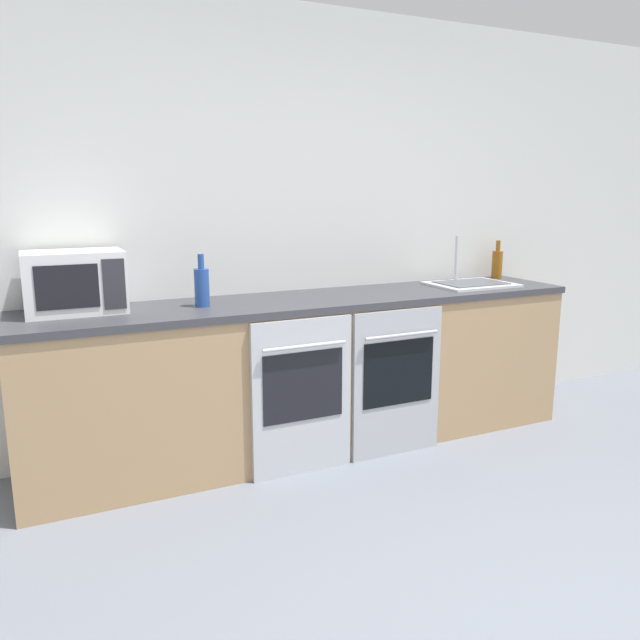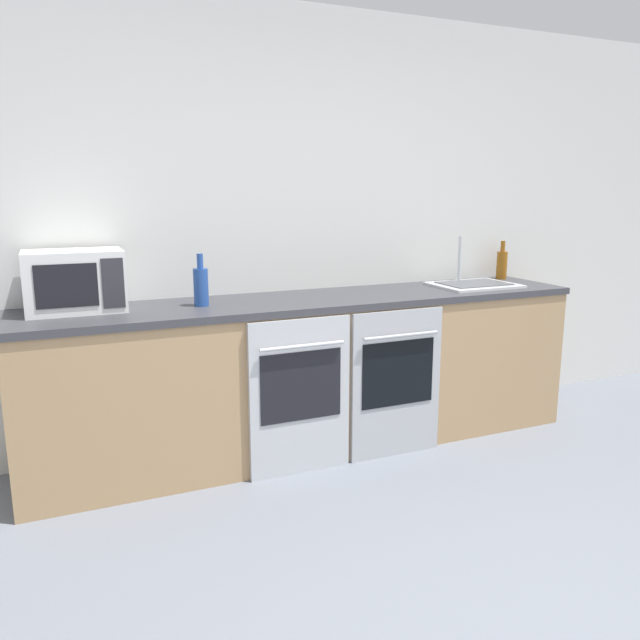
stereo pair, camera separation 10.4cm
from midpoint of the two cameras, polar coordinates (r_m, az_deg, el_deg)
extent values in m
cube|color=silver|center=(3.90, -1.79, 8.40)|extent=(10.00, 0.06, 2.60)
cube|color=tan|center=(3.75, 0.20, -5.16)|extent=(3.29, 0.61, 0.88)
cube|color=#38383D|center=(3.64, 0.20, 1.75)|extent=(3.31, 0.63, 0.04)
cube|color=#B7BABF|center=(3.39, -0.94, -7.10)|extent=(0.58, 0.03, 0.87)
cube|color=black|center=(3.35, -0.82, -6.07)|extent=(0.46, 0.01, 0.38)
cylinder|color=#B7BABF|center=(3.27, -0.69, -2.41)|extent=(0.47, 0.02, 0.02)
cube|color=#A8AAAF|center=(3.65, 7.81, -5.82)|extent=(0.58, 0.03, 0.87)
cube|color=black|center=(3.61, 7.99, -4.85)|extent=(0.46, 0.01, 0.38)
cylinder|color=#A8AAAF|center=(3.54, 8.28, -1.44)|extent=(0.47, 0.02, 0.02)
cube|color=silver|center=(3.42, -20.72, 3.36)|extent=(0.48, 0.32, 0.31)
cube|color=black|center=(3.26, -21.32, 2.92)|extent=(0.29, 0.01, 0.21)
cube|color=#2D2D33|center=(3.27, -17.52, 3.22)|extent=(0.11, 0.01, 0.25)
cylinder|color=#234793|center=(3.41, -9.97, 2.97)|extent=(0.08, 0.08, 0.20)
cylinder|color=#234793|center=(3.39, -10.05, 5.33)|extent=(0.03, 0.03, 0.08)
cylinder|color=#8C5114|center=(4.59, 16.91, 4.81)|extent=(0.07, 0.07, 0.19)
cylinder|color=#8C5114|center=(4.58, 17.01, 6.47)|extent=(0.03, 0.03, 0.07)
cube|color=silver|center=(4.21, 14.58, 3.12)|extent=(0.53, 0.41, 0.01)
cube|color=#4C4F54|center=(4.20, 14.59, 3.26)|extent=(0.42, 0.30, 0.01)
cylinder|color=silver|center=(4.32, 13.34, 5.50)|extent=(0.02, 0.02, 0.30)
camera|label=1|loc=(0.05, -89.19, 0.17)|focal=35.00mm
camera|label=2|loc=(0.05, 90.81, -0.17)|focal=35.00mm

